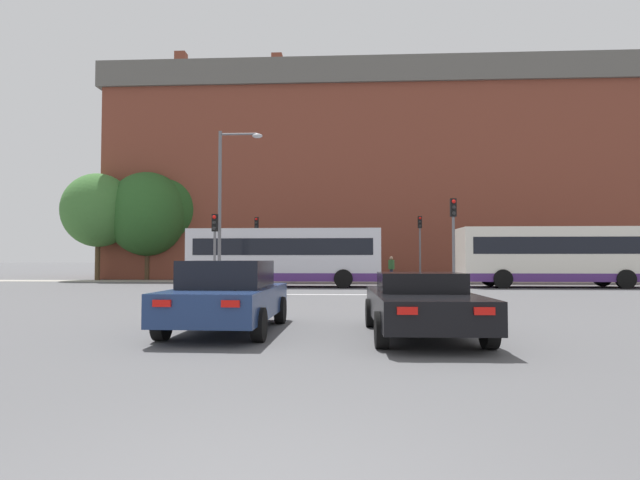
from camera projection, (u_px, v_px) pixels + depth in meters
The scene contains 18 objects.
stop_line_strip at pixel (332, 295), 21.62m from camera, with size 8.53×0.30×0.01m, color silver.
far_pavement at pixel (337, 281), 34.34m from camera, with size 69.48×2.50×0.01m, color #A09B91.
brick_civic_building at pixel (381, 180), 43.14m from camera, with size 44.27×13.00×19.15m.
car_saloon_left at pixel (228, 295), 10.67m from camera, with size 2.14×4.37×1.51m.
car_roadster_right at pixel (421, 304), 9.96m from camera, with size 2.11×4.50×1.27m.
bus_crossing_lead at pixel (285, 256), 27.86m from camera, with size 10.58×2.66×3.21m.
bus_crossing_trailing at pixel (554, 255), 27.25m from camera, with size 10.15×2.66×3.27m.
traffic_light_near_right at pixel (453, 230), 21.86m from camera, with size 0.26×0.31×4.21m.
traffic_light_far_right at pixel (420, 238), 33.29m from camera, with size 0.26×0.31×4.42m.
traffic_light_far_left at pixel (256, 238), 34.31m from camera, with size 0.26×0.31×4.44m.
traffic_light_near_left at pixel (215, 239), 22.96m from camera, with size 0.26×0.31×3.62m.
street_lamp_junction at pixel (227, 194), 24.04m from camera, with size 2.15×0.36×7.74m.
pedestrian_waiting at pixel (216, 267), 34.75m from camera, with size 0.45×0.41×1.71m.
pedestrian_walking_east at pixel (294, 268), 33.88m from camera, with size 0.40×0.24×1.64m.
pedestrian_walking_west at pixel (391, 266), 35.01m from camera, with size 0.42×0.45×1.74m.
tree_by_building at pixel (148, 214), 37.70m from camera, with size 6.04×6.04×8.12m.
tree_kerbside at pixel (172, 212), 39.21m from camera, with size 5.49×5.49×8.16m.
tree_distant at pixel (98, 210), 36.72m from camera, with size 5.15×5.15×7.85m.
Camera 1 is at (0.60, -2.83, 1.54)m, focal length 28.00 mm.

